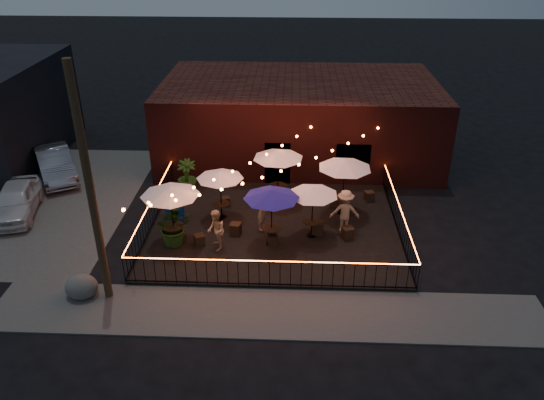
{
  "coord_description": "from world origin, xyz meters",
  "views": [
    {
      "loc": [
        0.7,
        -16.64,
        11.29
      ],
      "look_at": [
        -0.11,
        2.62,
        1.04
      ],
      "focal_mm": 35.0,
      "sensor_mm": 36.0,
      "label": 1
    }
  ],
  "objects_px": {
    "cafe_table_0": "(170,192)",
    "boulder": "(82,287)",
    "utility_pole": "(90,191)",
    "cafe_table_3": "(278,155)",
    "cafe_table_5": "(345,165)",
    "cooler": "(175,210)",
    "cafe_table_2": "(271,195)",
    "cafe_table_1": "(220,175)",
    "cafe_table_4": "(313,192)"
  },
  "relations": [
    {
      "from": "cafe_table_1",
      "to": "cooler",
      "type": "relative_size",
      "value": 2.34
    },
    {
      "from": "utility_pole",
      "to": "cooler",
      "type": "bearing_deg",
      "value": 75.66
    },
    {
      "from": "utility_pole",
      "to": "cafe_table_2",
      "type": "height_order",
      "value": "utility_pole"
    },
    {
      "from": "cafe_table_5",
      "to": "cafe_table_4",
      "type": "bearing_deg",
      "value": -124.68
    },
    {
      "from": "cooler",
      "to": "cafe_table_3",
      "type": "bearing_deg",
      "value": 28.85
    },
    {
      "from": "cafe_table_0",
      "to": "cafe_table_3",
      "type": "xyz_separation_m",
      "value": [
        3.88,
        3.68,
        -0.03
      ]
    },
    {
      "from": "cafe_table_0",
      "to": "cafe_table_1",
      "type": "bearing_deg",
      "value": 52.74
    },
    {
      "from": "cafe_table_5",
      "to": "cooler",
      "type": "distance_m",
      "value": 7.26
    },
    {
      "from": "cafe_table_3",
      "to": "cafe_table_5",
      "type": "height_order",
      "value": "cafe_table_5"
    },
    {
      "from": "cafe_table_3",
      "to": "cafe_table_5",
      "type": "xyz_separation_m",
      "value": [
        2.77,
        -0.98,
        0.04
      ]
    },
    {
      "from": "cooler",
      "to": "boulder",
      "type": "relative_size",
      "value": 0.92
    },
    {
      "from": "cafe_table_3",
      "to": "boulder",
      "type": "relative_size",
      "value": 2.72
    },
    {
      "from": "cafe_table_2",
      "to": "cafe_table_3",
      "type": "distance_m",
      "value": 3.57
    },
    {
      "from": "cafe_table_1",
      "to": "cafe_table_5",
      "type": "height_order",
      "value": "cafe_table_5"
    },
    {
      "from": "cafe_table_3",
      "to": "cafe_table_4",
      "type": "distance_m",
      "value": 3.25
    },
    {
      "from": "utility_pole",
      "to": "boulder",
      "type": "relative_size",
      "value": 8.04
    },
    {
      "from": "cafe_table_0",
      "to": "cafe_table_1",
      "type": "distance_m",
      "value": 2.61
    },
    {
      "from": "cafe_table_1",
      "to": "cafe_table_2",
      "type": "xyz_separation_m",
      "value": [
        2.18,
        -1.95,
        0.18
      ]
    },
    {
      "from": "cafe_table_1",
      "to": "cafe_table_2",
      "type": "distance_m",
      "value": 2.93
    },
    {
      "from": "cafe_table_1",
      "to": "cafe_table_5",
      "type": "xyz_separation_m",
      "value": [
        5.08,
        0.63,
        0.29
      ]
    },
    {
      "from": "cooler",
      "to": "boulder",
      "type": "xyz_separation_m",
      "value": [
        -2.16,
        -5.0,
        -0.23
      ]
    },
    {
      "from": "cafe_table_1",
      "to": "cafe_table_3",
      "type": "distance_m",
      "value": 2.83
    },
    {
      "from": "utility_pole",
      "to": "boulder",
      "type": "distance_m",
      "value": 3.72
    },
    {
      "from": "cafe_table_2",
      "to": "boulder",
      "type": "height_order",
      "value": "cafe_table_2"
    },
    {
      "from": "cafe_table_3",
      "to": "cooler",
      "type": "bearing_deg",
      "value": -155.91
    },
    {
      "from": "cafe_table_0",
      "to": "cafe_table_1",
      "type": "xyz_separation_m",
      "value": [
        1.57,
        2.07,
        -0.28
      ]
    },
    {
      "from": "cafe_table_0",
      "to": "cooler",
      "type": "height_order",
      "value": "cafe_table_0"
    },
    {
      "from": "cafe_table_0",
      "to": "cafe_table_4",
      "type": "distance_m",
      "value": 5.37
    },
    {
      "from": "cafe_table_0",
      "to": "boulder",
      "type": "relative_size",
      "value": 2.65
    },
    {
      "from": "cafe_table_1",
      "to": "cafe_table_4",
      "type": "xyz_separation_m",
      "value": [
        3.74,
        -1.31,
        0.01
      ]
    },
    {
      "from": "cafe_table_0",
      "to": "boulder",
      "type": "height_order",
      "value": "cafe_table_0"
    },
    {
      "from": "cooler",
      "to": "cafe_table_5",
      "type": "bearing_deg",
      "value": 12.14
    },
    {
      "from": "cafe_table_1",
      "to": "cafe_table_0",
      "type": "bearing_deg",
      "value": -127.26
    },
    {
      "from": "cafe_table_3",
      "to": "cooler",
      "type": "relative_size",
      "value": 2.96
    },
    {
      "from": "utility_pole",
      "to": "cafe_table_3",
      "type": "distance_m",
      "value": 8.94
    },
    {
      "from": "cafe_table_5",
      "to": "cooler",
      "type": "relative_size",
      "value": 3.14
    },
    {
      "from": "cafe_table_5",
      "to": "cafe_table_0",
      "type": "bearing_deg",
      "value": -157.91
    },
    {
      "from": "cafe_table_0",
      "to": "cafe_table_5",
      "type": "distance_m",
      "value": 7.18
    },
    {
      "from": "utility_pole",
      "to": "cafe_table_5",
      "type": "bearing_deg",
      "value": 35.49
    },
    {
      "from": "cafe_table_0",
      "to": "cafe_table_4",
      "type": "relative_size",
      "value": 1.04
    },
    {
      "from": "utility_pole",
      "to": "cafe_table_0",
      "type": "bearing_deg",
      "value": 63.31
    },
    {
      "from": "cafe_table_2",
      "to": "cooler",
      "type": "distance_m",
      "value": 4.72
    },
    {
      "from": "cafe_table_5",
      "to": "boulder",
      "type": "height_order",
      "value": "cafe_table_5"
    },
    {
      "from": "utility_pole",
      "to": "cafe_table_4",
      "type": "bearing_deg",
      "value": 29.73
    },
    {
      "from": "cafe_table_2",
      "to": "utility_pole",
      "type": "bearing_deg",
      "value": -148.37
    },
    {
      "from": "utility_pole",
      "to": "cafe_table_3",
      "type": "relative_size",
      "value": 2.96
    },
    {
      "from": "cafe_table_0",
      "to": "cafe_table_1",
      "type": "height_order",
      "value": "cafe_table_0"
    },
    {
      "from": "utility_pole",
      "to": "cafe_table_5",
      "type": "relative_size",
      "value": 2.79
    },
    {
      "from": "cafe_table_0",
      "to": "cafe_table_2",
      "type": "relative_size",
      "value": 1.12
    },
    {
      "from": "cafe_table_4",
      "to": "boulder",
      "type": "xyz_separation_m",
      "value": [
        -7.79,
        -3.97,
        -1.72
      ]
    }
  ]
}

